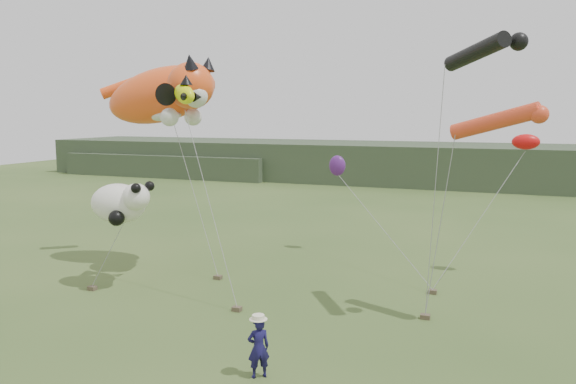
# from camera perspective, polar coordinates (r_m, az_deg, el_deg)

# --- Properties ---
(ground) EXTENTS (120.00, 120.00, 0.00)m
(ground) POSITION_cam_1_polar(r_m,az_deg,el_deg) (17.21, -1.63, -16.42)
(ground) COLOR #385123
(ground) RESTS_ON ground
(headland) EXTENTS (90.00, 13.00, 4.00)m
(headland) POSITION_cam_1_polar(r_m,az_deg,el_deg) (60.07, 12.31, 2.80)
(headland) COLOR #2D3D28
(headland) RESTS_ON ground
(festival_attendant) EXTENTS (0.73, 0.69, 1.67)m
(festival_attendant) POSITION_cam_1_polar(r_m,az_deg,el_deg) (15.73, -3.01, -15.53)
(festival_attendant) COLOR #151243
(festival_attendant) RESTS_ON ground
(sandbag_anchors) EXTENTS (13.39, 4.86, 0.17)m
(sandbag_anchors) POSITION_cam_1_polar(r_m,az_deg,el_deg) (22.23, -1.21, -10.46)
(sandbag_anchors) COLOR brown
(sandbag_anchors) RESTS_ON ground
(cat_kite) EXTENTS (7.02, 3.75, 3.53)m
(cat_kite) POSITION_cam_1_polar(r_m,az_deg,el_deg) (25.92, -12.15, 9.71)
(cat_kite) COLOR #FB521B
(cat_kite) RESTS_ON ground
(fish_kite) EXTENTS (2.54, 1.64, 1.27)m
(fish_kite) POSITION_cam_1_polar(r_m,az_deg,el_deg) (22.95, -11.27, 9.78)
(fish_kite) COLOR #E7F707
(fish_kite) RESTS_ON ground
(tube_kites) EXTENTS (3.37, 2.57, 3.37)m
(tube_kites) POSITION_cam_1_polar(r_m,az_deg,el_deg) (19.49, 20.13, 10.03)
(tube_kites) COLOR black
(tube_kites) RESTS_ON ground
(panda_kite) EXTENTS (2.85, 1.84, 1.77)m
(panda_kite) POSITION_cam_1_polar(r_m,az_deg,el_deg) (23.61, -16.60, -1.06)
(panda_kite) COLOR white
(panda_kite) RESTS_ON ground
(misc_kites) EXTENTS (9.78, 2.08, 2.29)m
(misc_kites) POSITION_cam_1_polar(r_m,az_deg,el_deg) (27.13, 13.52, 3.69)
(misc_kites) COLOR red
(misc_kites) RESTS_ON ground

